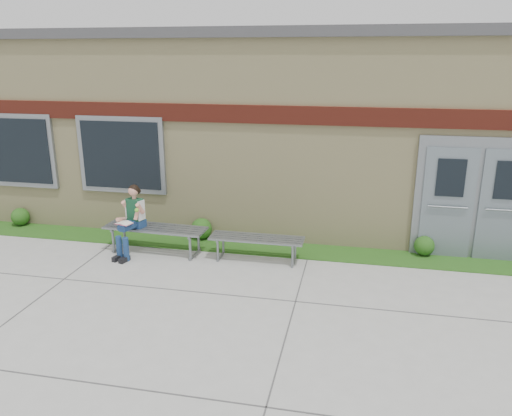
# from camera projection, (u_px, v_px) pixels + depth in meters

# --- Properties ---
(ground) EXTENTS (80.00, 80.00, 0.00)m
(ground) POSITION_uv_depth(u_px,v_px,m) (225.00, 311.00, 7.51)
(ground) COLOR #9E9E99
(ground) RESTS_ON ground
(grass_strip) EXTENTS (16.00, 0.80, 0.02)m
(grass_strip) POSITION_uv_depth(u_px,v_px,m) (259.00, 248.00, 9.94)
(grass_strip) COLOR #1C4412
(grass_strip) RESTS_ON ground
(school_building) EXTENTS (16.20, 6.22, 4.20)m
(school_building) POSITION_uv_depth(u_px,v_px,m) (286.00, 121.00, 12.50)
(school_building) COLOR beige
(school_building) RESTS_ON ground
(bench_left) EXTENTS (2.01, 0.64, 0.52)m
(bench_left) POSITION_uv_depth(u_px,v_px,m) (156.00, 233.00, 9.64)
(bench_left) COLOR slate
(bench_left) RESTS_ON ground
(bench_right) EXTENTS (1.75, 0.49, 0.45)m
(bench_right) POSITION_uv_depth(u_px,v_px,m) (257.00, 243.00, 9.26)
(bench_right) COLOR slate
(bench_right) RESTS_ON ground
(girl) EXTENTS (0.49, 0.80, 1.36)m
(girl) POSITION_uv_depth(u_px,v_px,m) (131.00, 218.00, 9.43)
(girl) COLOR navy
(girl) RESTS_ON ground
(shrub_west) EXTENTS (0.39, 0.39, 0.39)m
(shrub_west) POSITION_uv_depth(u_px,v_px,m) (20.00, 217.00, 11.19)
(shrub_west) COLOR #1C4412
(shrub_west) RESTS_ON grass_strip
(shrub_mid) EXTENTS (0.44, 0.44, 0.44)m
(shrub_mid) POSITION_uv_depth(u_px,v_px,m) (201.00, 229.00, 10.35)
(shrub_mid) COLOR #1C4412
(shrub_mid) RESTS_ON grass_strip
(shrub_east) EXTENTS (0.38, 0.38, 0.38)m
(shrub_east) POSITION_uv_depth(u_px,v_px,m) (424.00, 246.00, 9.50)
(shrub_east) COLOR #1C4412
(shrub_east) RESTS_ON grass_strip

